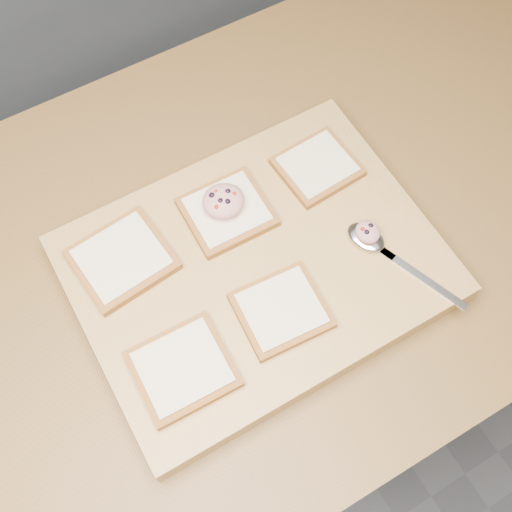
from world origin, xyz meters
The scene contains 11 objects.
ground centered at (0.00, 0.00, 0.00)m, with size 4.00×4.00×0.00m, color #515459.
island_counter centered at (0.00, 0.00, 0.45)m, with size 2.00×0.80×0.90m.
cutting_board centered at (0.05, -0.06, 0.92)m, with size 0.51×0.39×0.04m, color tan.
bread_far_left centered at (-0.11, 0.04, 0.95)m, with size 0.14×0.13×0.02m.
bread_far_center centered at (0.06, 0.03, 0.95)m, with size 0.12×0.11×0.02m.
bread_far_right centered at (0.21, 0.03, 0.95)m, with size 0.12×0.11×0.02m.
bread_near_left centered at (-0.11, -0.15, 0.95)m, with size 0.13×0.12×0.02m.
bread_near_center centered at (0.05, -0.14, 0.95)m, with size 0.12×0.11×0.02m.
tuna_salad_dollop centered at (0.05, 0.04, 0.97)m, with size 0.06×0.06×0.03m.
spoon centered at (0.21, -0.12, 0.95)m, with size 0.10×0.20×0.01m.
spoon_salad centered at (0.21, -0.11, 0.96)m, with size 0.03×0.04×0.02m.
Camera 1 is at (-0.14, -0.40, 1.77)m, focal length 45.00 mm.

